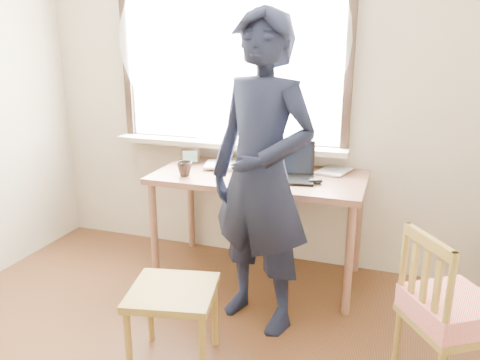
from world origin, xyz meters
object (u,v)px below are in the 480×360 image
(mug_white, at_px, (245,161))
(side_chair, at_px, (449,311))
(desk, at_px, (259,185))
(mug_dark, at_px, (185,169))
(work_chair, at_px, (173,301))
(laptop, at_px, (287,170))
(person, at_px, (262,176))

(mug_white, height_order, side_chair, mug_white)
(desk, height_order, mug_white, mug_white)
(mug_dark, bearing_deg, side_chair, -21.23)
(mug_dark, height_order, work_chair, mug_dark)
(laptop, relative_size, mug_dark, 3.71)
(work_chair, bearing_deg, mug_white, 90.88)
(work_chair, relative_size, side_chair, 0.61)
(side_chair, bearing_deg, person, 162.90)
(side_chair, bearing_deg, work_chair, -169.93)
(desk, relative_size, mug_white, 13.30)
(mug_dark, bearing_deg, laptop, 14.01)
(laptop, xyz_separation_m, side_chair, (1.00, -0.83, -0.40))
(mug_white, relative_size, person, 0.06)
(laptop, distance_m, mug_dark, 0.71)
(desk, bearing_deg, side_chair, -35.36)
(work_chair, xyz_separation_m, person, (0.32, 0.56, 0.56))
(desk, xyz_separation_m, side_chair, (1.21, -0.86, -0.26))
(desk, xyz_separation_m, mug_dark, (-0.48, -0.20, 0.13))
(mug_white, xyz_separation_m, work_chair, (0.02, -1.28, -0.45))
(mug_white, bearing_deg, person, -64.98)
(laptop, distance_m, work_chair, 1.22)
(mug_dark, distance_m, person, 0.74)
(mug_dark, relative_size, person, 0.06)
(laptop, height_order, side_chair, laptop)
(laptop, xyz_separation_m, person, (-0.04, -0.51, 0.09))
(laptop, height_order, person, person)
(desk, distance_m, side_chair, 1.51)
(mug_dark, bearing_deg, person, -27.31)
(mug_white, bearing_deg, work_chair, -89.12)
(mug_white, relative_size, mug_dark, 1.02)
(desk, xyz_separation_m, laptop, (0.21, -0.03, 0.14))
(mug_white, xyz_separation_m, person, (0.34, -0.72, 0.11))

